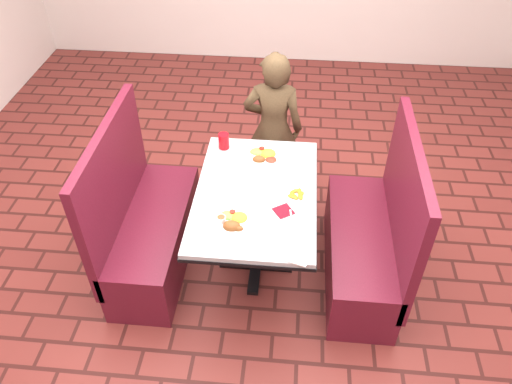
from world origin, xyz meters
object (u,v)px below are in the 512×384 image
booth_bench_right (368,244)px  red_tumbler (224,141)px  booth_bench_left (147,229)px  dining_table (256,203)px  far_dinner_plate (264,155)px  near_dinner_plate (233,220)px  diner_person (273,129)px  plantain_plate (297,195)px

booth_bench_right → red_tumbler: (-1.08, 0.48, 0.48)m
red_tumbler → booth_bench_left: bearing=-137.2°
dining_table → booth_bench_left: booth_bench_left is taller
booth_bench_right → far_dinner_plate: size_ratio=4.43×
dining_table → near_dinner_plate: near_dinner_plate is taller
diner_person → plantain_plate: bearing=104.8°
diner_person → red_tumbler: diner_person is taller
near_dinner_plate → far_dinner_plate: bearing=79.1°
dining_table → far_dinner_plate: far_dinner_plate is taller
plantain_plate → dining_table: bearing=176.1°
booth_bench_left → booth_bench_right: (1.60, 0.00, 0.00)m
plantain_plate → red_tumbler: red_tumbler is taller
booth_bench_left → red_tumbler: size_ratio=10.22×
booth_bench_left → plantain_plate: (1.07, -0.02, 0.43)m
plantain_plate → booth_bench_right: bearing=2.0°
far_dinner_plate → plantain_plate: far_dinner_plate is taller
diner_person → far_dinner_plate: bearing=87.5°
booth_bench_left → diner_person: diner_person is taller
diner_person → near_dinner_plate: 1.21m
booth_bench_right → near_dinner_plate: (-0.91, -0.31, 0.45)m
booth_bench_right → far_dinner_plate: booth_bench_right is taller
near_dinner_plate → red_tumbler: size_ratio=2.15×
booth_bench_left → far_dinner_plate: 1.01m
dining_table → plantain_plate: plantain_plate is taller
red_tumbler → booth_bench_right: bearing=-23.8°
dining_table → plantain_plate: bearing=-3.9°
diner_person → near_dinner_plate: bearing=83.5°
booth_bench_right → near_dinner_plate: 1.06m
booth_bench_left → red_tumbler: (0.52, 0.48, 0.48)m
booth_bench_left → booth_bench_right: size_ratio=1.00×
booth_bench_left → near_dinner_plate: booth_bench_left is taller
booth_bench_right → plantain_plate: 0.68m
near_dinner_plate → diner_person: bearing=82.0°
dining_table → diner_person: 0.89m
booth_bench_right → far_dinner_plate: (-0.78, 0.38, 0.45)m
diner_person → far_dinner_plate: 0.52m
far_dinner_plate → dining_table: bearing=-93.2°
booth_bench_right → red_tumbler: 1.27m
diner_person → far_dinner_plate: (-0.04, -0.50, 0.11)m
near_dinner_plate → booth_bench_left: bearing=156.0°
booth_bench_left → red_tumbler: 0.85m
booth_bench_left → diner_person: 1.27m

